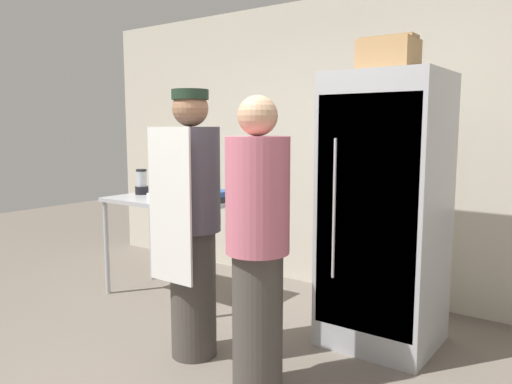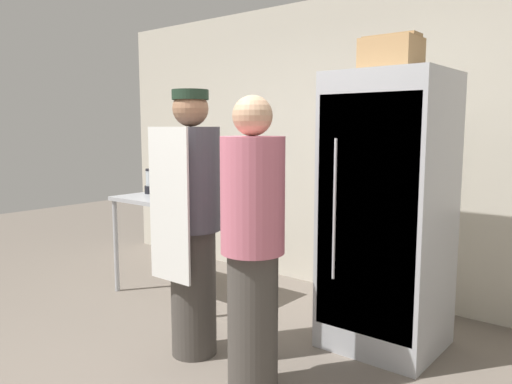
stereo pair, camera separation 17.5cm
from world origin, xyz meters
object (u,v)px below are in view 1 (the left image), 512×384
at_px(blender_pitcher, 142,183).
at_px(binder_stack, 213,196).
at_px(donut_box, 166,193).
at_px(person_baker, 192,221).
at_px(cardboard_storage_box, 388,55).
at_px(person_customer, 258,245).
at_px(refrigerator, 385,212).

distance_m(blender_pitcher, binder_stack, 0.84).
distance_m(donut_box, person_baker, 1.25).
height_order(cardboard_storage_box, person_customer, cardboard_storage_box).
bearing_deg(refrigerator, binder_stack, -177.21).
bearing_deg(donut_box, person_baker, -36.17).
height_order(cardboard_storage_box, person_baker, cardboard_storage_box).
bearing_deg(cardboard_storage_box, refrigerator, 100.32).
height_order(binder_stack, cardboard_storage_box, cardboard_storage_box).
relative_size(refrigerator, donut_box, 6.45).
xyz_separation_m(blender_pitcher, cardboard_storage_box, (2.37, 0.10, 1.01)).
bearing_deg(refrigerator, donut_box, -173.80).
xyz_separation_m(donut_box, cardboard_storage_box, (1.97, 0.17, 1.06)).
bearing_deg(refrigerator, blender_pitcher, -176.49).
height_order(blender_pitcher, binder_stack, blender_pitcher).
bearing_deg(person_baker, cardboard_storage_box, 43.37).
xyz_separation_m(binder_stack, cardboard_storage_box, (1.53, 0.03, 1.07)).
height_order(refrigerator, binder_stack, refrigerator).
bearing_deg(binder_stack, person_baker, -56.63).
xyz_separation_m(donut_box, blender_pitcher, (-0.41, 0.07, 0.06)).
relative_size(donut_box, blender_pitcher, 1.23).
bearing_deg(cardboard_storage_box, blender_pitcher, -177.63).
distance_m(binder_stack, cardboard_storage_box, 1.87).
height_order(blender_pitcher, cardboard_storage_box, cardboard_storage_box).
distance_m(refrigerator, donut_box, 1.97).
distance_m(refrigerator, cardboard_storage_box, 1.06).
bearing_deg(person_customer, refrigerator, 73.10).
xyz_separation_m(refrigerator, cardboard_storage_box, (0.01, -0.05, 1.06)).
xyz_separation_m(refrigerator, donut_box, (-1.96, -0.21, 0.00)).
xyz_separation_m(binder_stack, person_baker, (0.58, -0.88, -0.03)).
distance_m(blender_pitcher, cardboard_storage_box, 2.58).
xyz_separation_m(cardboard_storage_box, person_customer, (-0.33, -1.02, -1.14)).
bearing_deg(refrigerator, person_baker, -134.93).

